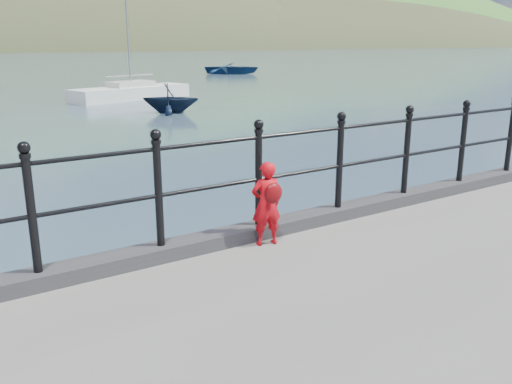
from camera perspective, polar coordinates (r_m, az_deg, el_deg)
ground at (r=6.50m, az=-5.03°, el=-13.59°), size 600.00×600.00×0.00m
kerb at (r=5.92m, az=-4.59°, el=-5.09°), size 60.00×0.30×0.15m
railing at (r=5.70m, az=-4.75°, el=1.97°), size 18.11×0.11×1.20m
far_shore at (r=249.18m, az=-24.05°, el=8.40°), size 830.00×200.00×156.00m
child at (r=5.85m, az=1.13°, el=-1.16°), size 0.38×0.33×0.93m
launch_blue at (r=54.35m, az=-2.53°, el=12.88°), size 6.41×6.27×1.09m
launch_navy at (r=24.99m, az=-9.01°, el=9.72°), size 3.31×3.26×1.32m
sailboat_near at (r=31.36m, az=-12.99°, el=10.10°), size 7.15×3.66×9.38m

